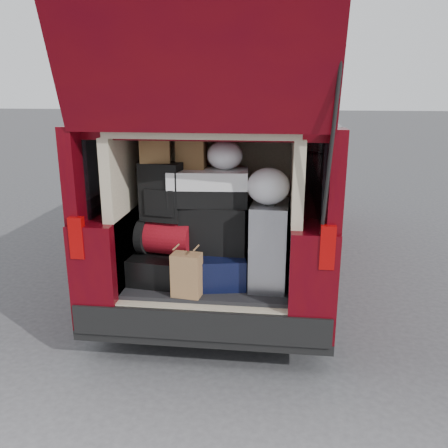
{
  "coord_description": "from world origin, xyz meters",
  "views": [
    {
      "loc": [
        0.53,
        -3.34,
        2.04
      ],
      "look_at": [
        0.11,
        0.2,
        1.0
      ],
      "focal_mm": 38.0,
      "sensor_mm": 36.0,
      "label": 1
    }
  ],
  "objects": [
    {
      "name": "red_duffel",
      "position": [
        -0.34,
        0.13,
        0.9
      ],
      "size": [
        0.46,
        0.34,
        0.27
      ],
      "primitive_type": "cube",
      "rotation": [
        0.0,
        0.0,
        -0.17
      ],
      "color": "maroon",
      "rests_on": "black_hardshell"
    },
    {
      "name": "black_soft_case",
      "position": [
        0.04,
        0.18,
        0.97
      ],
      "size": [
        0.52,
        0.33,
        0.37
      ],
      "primitive_type": "cube",
      "rotation": [
        0.0,
        0.0,
        -0.04
      ],
      "color": "black",
      "rests_on": "navy_hardshell"
    },
    {
      "name": "black_hardshell",
      "position": [
        -0.39,
        0.14,
        0.66
      ],
      "size": [
        0.44,
        0.57,
        0.21
      ],
      "primitive_type": "cube",
      "rotation": [
        0.0,
        0.0,
        -0.11
      ],
      "color": "black",
      "rests_on": "load_floor"
    },
    {
      "name": "silver_roller",
      "position": [
        0.47,
        0.1,
        0.88
      ],
      "size": [
        0.29,
        0.45,
        0.65
      ],
      "primitive_type": "cube",
      "rotation": [
        0.0,
        0.0,
        -0.05
      ],
      "color": "silver",
      "rests_on": "load_floor"
    },
    {
      "name": "grocery_sack_upper",
      "position": [
        -0.15,
        0.26,
        1.54
      ],
      "size": [
        0.22,
        0.18,
        0.22
      ],
      "primitive_type": "cube",
      "rotation": [
        0.0,
        0.0,
        -0.01
      ],
      "color": "brown",
      "rests_on": "twotone_duffel"
    },
    {
      "name": "grocery_sack_lower",
      "position": [
        -0.41,
        0.16,
        1.59
      ],
      "size": [
        0.25,
        0.22,
        0.2
      ],
      "primitive_type": "cube",
      "rotation": [
        0.0,
        0.0,
        0.18
      ],
      "color": "brown",
      "rests_on": "backpack"
    },
    {
      "name": "ground",
      "position": [
        0.0,
        0.0,
        0.0
      ],
      "size": [
        80.0,
        80.0,
        0.0
      ],
      "primitive_type": "plane",
      "color": "#3B3B3E",
      "rests_on": "ground"
    },
    {
      "name": "minivan",
      "position": [
        0.0,
        1.86,
        0.91
      ],
      "size": [
        1.9,
        5.35,
        2.77
      ],
      "color": "black",
      "rests_on": "ground"
    },
    {
      "name": "twotone_duffel",
      "position": [
        -0.01,
        0.19,
        1.29
      ],
      "size": [
        0.62,
        0.35,
        0.27
      ],
      "primitive_type": "cube",
      "rotation": [
        0.0,
        0.0,
        0.07
      ],
      "color": "white",
      "rests_on": "black_soft_case"
    },
    {
      "name": "plastic_bag_right",
      "position": [
        0.45,
        0.06,
        1.34
      ],
      "size": [
        0.36,
        0.34,
        0.27
      ],
      "primitive_type": "ellipsoid",
      "rotation": [
        0.0,
        0.0,
        0.18
      ],
      "color": "silver",
      "rests_on": "silver_roller"
    },
    {
      "name": "kraft_bag",
      "position": [
        -0.12,
        -0.18,
        0.71
      ],
      "size": [
        0.23,
        0.16,
        0.33
      ],
      "primitive_type": "cube",
      "rotation": [
        0.0,
        0.0,
        -0.13
      ],
      "color": "#AA7E4C",
      "rests_on": "load_floor"
    },
    {
      "name": "load_floor",
      "position": [
        0.0,
        0.28,
        0.28
      ],
      "size": [
        1.24,
        1.05,
        0.55
      ],
      "primitive_type": "cube",
      "color": "black",
      "rests_on": "ground"
    },
    {
      "name": "navy_hardshell",
      "position": [
        0.04,
        0.14,
        0.67
      ],
      "size": [
        0.54,
        0.62,
        0.24
      ],
      "primitive_type": "cube",
      "rotation": [
        0.0,
        0.0,
        0.19
      ],
      "color": "black",
      "rests_on": "load_floor"
    },
    {
      "name": "plastic_bag_center",
      "position": [
        0.12,
        0.22,
        1.54
      ],
      "size": [
        0.28,
        0.26,
        0.22
      ],
      "primitive_type": "ellipsoid",
      "rotation": [
        0.0,
        0.0,
        0.03
      ],
      "color": "silver",
      "rests_on": "twotone_duffel"
    },
    {
      "name": "backpack",
      "position": [
        -0.36,
        0.13,
        1.26
      ],
      "size": [
        0.34,
        0.24,
        0.45
      ],
      "primitive_type": "cube",
      "rotation": [
        0.0,
        0.0,
        -0.17
      ],
      "color": "black",
      "rests_on": "red_duffel"
    }
  ]
}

